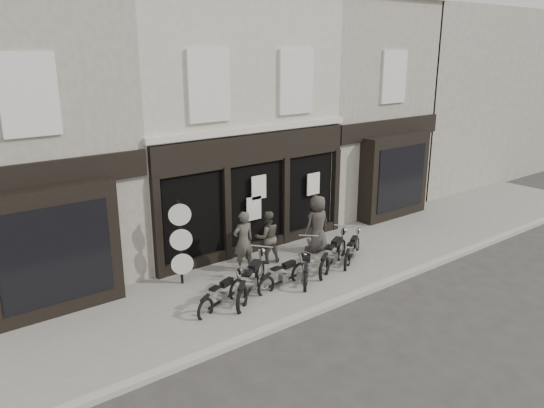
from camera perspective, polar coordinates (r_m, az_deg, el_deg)
ground_plane at (r=15.26m, az=4.99°, el=-8.52°), size 90.00×90.00×0.00m
pavement at (r=15.84m, az=2.76°, el=-7.26°), size 30.00×4.20×0.12m
kerb at (r=14.43m, az=8.42°, el=-9.88°), size 30.00×0.25×0.13m
central_building at (r=18.76m, az=-7.29°, el=9.13°), size 7.30×6.22×8.34m
neighbour_left at (r=16.43m, az=-26.64°, el=6.37°), size 5.60×6.73×8.34m
neighbour_right at (r=22.62m, az=6.93°, el=10.27°), size 5.60×6.73×8.34m
filler_right at (r=28.98m, az=18.54°, el=11.00°), size 11.00×6.00×8.20m
motorcycle_0 at (r=13.69m, az=-5.39°, el=-9.90°), size 1.82×0.90×0.91m
motorcycle_1 at (r=14.16m, az=-2.21°, el=-8.51°), size 2.03×1.67×1.14m
motorcycle_2 at (r=14.71m, az=1.26°, el=-7.88°), size 1.92×0.52×0.92m
motorcycle_3 at (r=15.27m, az=3.78°, el=-6.75°), size 1.71×1.74×1.05m
motorcycle_4 at (r=15.97m, az=6.61°, el=-5.65°), size 2.15×1.36×1.12m
motorcycle_5 at (r=16.60m, az=8.62°, el=-5.12°), size 1.77×1.25×0.95m
man_left at (r=15.46m, az=-3.10°, el=-4.02°), size 0.68×0.47×1.81m
man_centre at (r=16.05m, az=-0.51°, el=-3.56°), size 0.94×0.82×1.62m
man_right at (r=16.93m, az=4.89°, el=-2.13°), size 0.91×0.60×1.85m
advert_sign_post at (r=14.70m, az=-9.78°, el=-4.51°), size 0.58×0.39×2.52m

